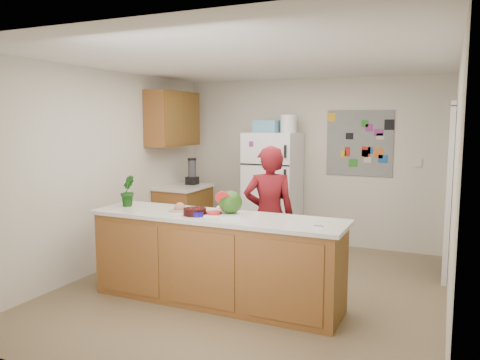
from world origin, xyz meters
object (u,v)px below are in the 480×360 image
at_px(person, 269,215).
at_px(cherry_bowl, 195,212).
at_px(watermelon, 230,202).
at_px(refrigerator, 273,189).

bearing_deg(person, cherry_bowl, 35.63).
height_order(watermelon, cherry_bowl, watermelon).
bearing_deg(refrigerator, watermelon, -80.42).
xyz_separation_m(refrigerator, cherry_bowl, (0.07, -2.47, 0.11)).
xyz_separation_m(person, cherry_bowl, (-0.48, -0.86, 0.16)).
xyz_separation_m(refrigerator, watermelon, (0.39, -2.32, 0.20)).
distance_m(refrigerator, watermelon, 2.36).
bearing_deg(cherry_bowl, refrigerator, 91.52).
bearing_deg(person, refrigerator, -96.09).
relative_size(refrigerator, cherry_bowl, 7.32).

